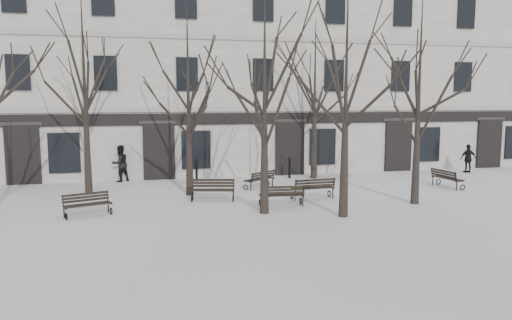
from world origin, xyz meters
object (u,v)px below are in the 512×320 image
object	(u,v)px
bench_0	(87,204)
bench_5	(446,178)
tree_3	(420,76)
bench_2	(313,188)
bench_1	(282,195)
tree_1	(265,73)
bench_3	(213,189)
tree_2	(346,67)
bench_4	(260,179)

from	to	relation	value
bench_0	bench_5	xyz separation A→B (m)	(15.89, 2.14, 0.02)
tree_3	bench_2	world-z (taller)	tree_3
bench_0	bench_1	size ratio (longest dim) A/B	0.98
tree_1	bench_3	bearing A→B (deg)	120.32
tree_1	tree_2	world-z (taller)	tree_2
tree_1	bench_5	bearing A→B (deg)	18.11
bench_1	bench_4	distance (m)	4.02
bench_1	bench_4	size ratio (longest dim) A/B	1.06
tree_1	tree_3	xyz separation A→B (m)	(6.27, 0.27, -0.04)
bench_2	bench_3	size ratio (longest dim) A/B	0.99
bench_3	bench_1	bearing A→B (deg)	-22.21
tree_3	bench_1	xyz separation A→B (m)	(-5.35, 0.64, -4.56)
bench_1	bench_2	distance (m)	1.99
bench_4	bench_1	bearing A→B (deg)	52.53
bench_3	bench_5	world-z (taller)	bench_3
bench_1	bench_5	bearing A→B (deg)	-162.35
tree_3	bench_2	xyz separation A→B (m)	(-3.68, 1.73, -4.54)
bench_4	bench_5	distance (m)	8.77
tree_1	tree_2	distance (m)	2.86
tree_2	bench_3	xyz separation A→B (m)	(-4.15, 3.74, -4.77)
tree_2	bench_2	distance (m)	5.70
tree_1	bench_3	world-z (taller)	tree_1
bench_0	bench_2	xyz separation A→B (m)	(8.87, 1.00, 0.04)
bench_1	bench_5	xyz separation A→B (m)	(8.69, 2.23, -0.01)
tree_3	bench_2	distance (m)	6.09
bench_0	tree_1	bearing A→B (deg)	-28.98
tree_1	tree_3	bearing A→B (deg)	2.47
bench_0	bench_3	xyz separation A→B (m)	(4.75, 1.61, 0.03)
bench_1	bench_5	world-z (taller)	bench_1
bench_2	tree_3	bearing A→B (deg)	150.69
bench_1	bench_5	distance (m)	8.97
bench_0	bench_5	size ratio (longest dim) A/B	0.98
tree_2	bench_2	world-z (taller)	tree_2
tree_3	bench_5	distance (m)	6.34
tree_2	bench_1	bearing A→B (deg)	129.83
bench_2	bench_3	xyz separation A→B (m)	(-4.12, 0.61, -0.01)
bench_1	bench_2	size ratio (longest dim) A/B	0.96
bench_0	bench_5	world-z (taller)	bench_5
bench_1	bench_2	xyz separation A→B (m)	(1.67, 1.09, 0.02)
bench_1	tree_3	bearing A→B (deg)	176.43
bench_0	bench_1	bearing A→B (deg)	-20.66
tree_1	tree_2	bearing A→B (deg)	-23.28
bench_5	tree_2	bearing A→B (deg)	114.78
tree_3	bench_5	size ratio (longest dim) A/B	4.57
tree_2	bench_1	world-z (taller)	tree_2
bench_1	bench_2	world-z (taller)	bench_2
tree_1	bench_2	xyz separation A→B (m)	(2.59, 2.00, -4.58)
bench_5	bench_3	bearing A→B (deg)	86.07
tree_2	bench_0	distance (m)	10.34
bench_2	bench_3	distance (m)	4.16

